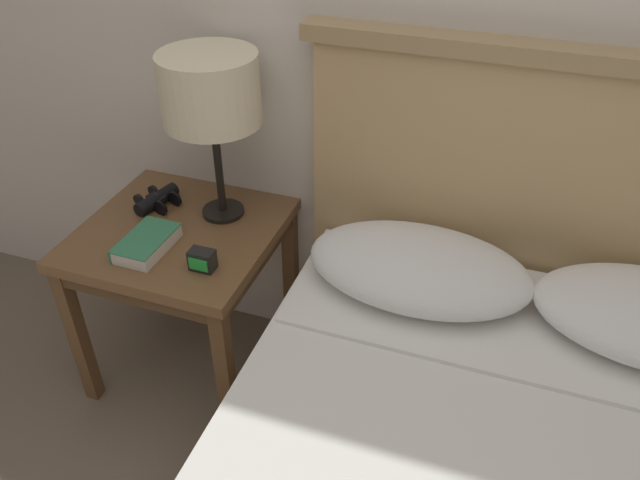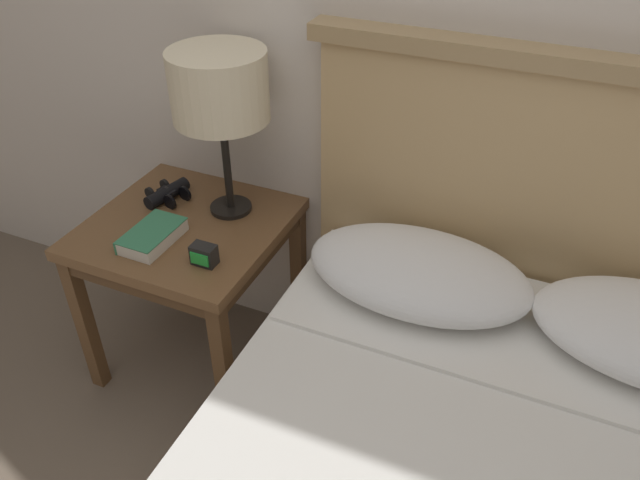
# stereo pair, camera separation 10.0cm
# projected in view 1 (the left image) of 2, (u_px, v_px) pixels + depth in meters

# --- Properties ---
(nightstand) EXTENTS (0.58, 0.58, 0.57)m
(nightstand) POSITION_uv_depth(u_px,v_px,m) (182.00, 248.00, 1.93)
(nightstand) COLOR brown
(nightstand) RESTS_ON ground_plane
(table_lamp) EXTENTS (0.28, 0.28, 0.51)m
(table_lamp) POSITION_uv_depth(u_px,v_px,m) (210.00, 92.00, 1.72)
(table_lamp) COLOR black
(table_lamp) RESTS_ON nightstand
(book_on_nightstand) EXTENTS (0.12, 0.20, 0.04)m
(book_on_nightstand) POSITION_uv_depth(u_px,v_px,m) (146.00, 243.00, 1.79)
(book_on_nightstand) COLOR silver
(book_on_nightstand) RESTS_ON nightstand
(binoculars_pair) EXTENTS (0.15, 0.16, 0.05)m
(binoculars_pair) POSITION_uv_depth(u_px,v_px,m) (157.00, 199.00, 1.97)
(binoculars_pair) COLOR black
(binoculars_pair) RESTS_ON nightstand
(alarm_clock) EXTENTS (0.07, 0.05, 0.06)m
(alarm_clock) POSITION_uv_depth(u_px,v_px,m) (202.00, 260.00, 1.71)
(alarm_clock) COLOR black
(alarm_clock) RESTS_ON nightstand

